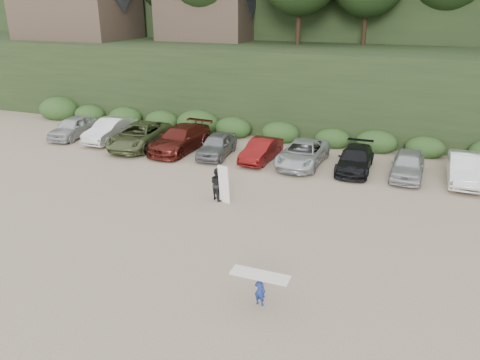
% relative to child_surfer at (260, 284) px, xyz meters
% --- Properties ---
extents(ground, '(120.00, 120.00, 0.00)m').
position_rel_child_surfer_xyz_m(ground, '(-2.50, 4.31, -0.79)').
color(ground, tan).
rests_on(ground, ground).
extents(parked_cars, '(36.76, 6.25, 1.62)m').
position_rel_child_surfer_xyz_m(parked_cars, '(-2.00, 14.29, -0.03)').
color(parked_cars, '#B6B7BB').
rests_on(parked_cars, ground).
extents(child_surfer, '(1.94, 0.56, 1.16)m').
position_rel_child_surfer_xyz_m(child_surfer, '(0.00, 0.00, 0.00)').
color(child_surfer, navy).
rests_on(child_surfer, ground).
extents(adult_surfer, '(1.28, 0.97, 1.97)m').
position_rel_child_surfer_xyz_m(adult_surfer, '(-4.72, 7.50, 0.06)').
color(adult_surfer, black).
rests_on(adult_surfer, ground).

